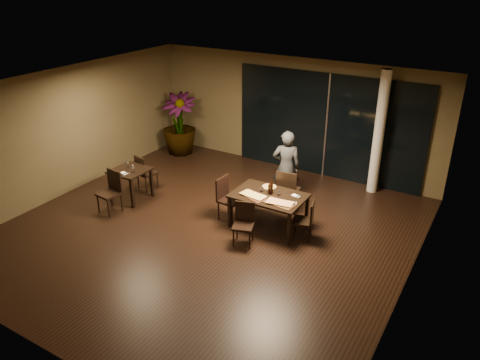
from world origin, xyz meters
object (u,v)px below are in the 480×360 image
object	(u,v)px
main_table	(269,198)
chair_main_right	(307,218)
side_table	(130,175)
potted_plant	(179,124)
bottle_c	(272,187)
chair_main_near	(244,221)
bottle_a	(269,188)
chair_main_left	(227,196)
bottle_b	(271,188)
chair_side_far	(144,171)
chair_side_near	(111,189)
chair_main_far	(287,189)
diner	(286,167)

from	to	relation	value
main_table	chair_main_right	bearing A→B (deg)	-3.41
side_table	potted_plant	xyz separation A→B (m)	(-0.85, 2.99, 0.26)
chair_main_right	bottle_c	world-z (taller)	bottle_c
side_table	bottle_c	bearing A→B (deg)	10.06
chair_main_near	bottle_a	world-z (taller)	bottle_a
main_table	chair_main_right	world-z (taller)	chair_main_right
main_table	chair_main_right	xyz separation A→B (m)	(0.89, -0.05, -0.20)
chair_main_left	bottle_c	bearing A→B (deg)	-73.60
bottle_b	main_table	bearing A→B (deg)	-105.16
chair_side_far	bottle_b	bearing A→B (deg)	-166.26
side_table	bottle_b	bearing A→B (deg)	9.15
main_table	chair_side_near	bearing A→B (deg)	-160.71
main_table	chair_main_far	xyz separation A→B (m)	(0.05, 0.81, -0.11)
potted_plant	bottle_c	bearing A→B (deg)	-29.33
potted_plant	chair_main_left	bearing A→B (deg)	-38.54
chair_main_near	bottle_a	bearing A→B (deg)	64.36
bottle_c	side_table	bearing A→B (deg)	-169.94
chair_side_near	chair_main_left	bearing A→B (deg)	30.55
chair_main_left	bottle_b	distance (m)	1.05
chair_main_left	bottle_a	size ratio (longest dim) A/B	3.60
chair_side_far	chair_side_near	size ratio (longest dim) A/B	0.93
chair_main_far	bottle_c	world-z (taller)	bottle_c
main_table	chair_main_near	bearing A→B (deg)	-99.24
side_table	bottle_b	distance (m)	3.47
chair_main_right	bottle_a	xyz separation A→B (m)	(-0.92, 0.12, 0.41)
chair_main_right	chair_side_near	size ratio (longest dim) A/B	0.88
chair_main_near	chair_side_far	distance (m)	3.44
main_table	chair_side_far	size ratio (longest dim) A/B	1.68
diner	bottle_a	xyz separation A→B (m)	(0.18, -1.18, 0.01)
side_table	chair_side_far	world-z (taller)	chair_side_far
side_table	bottle_b	world-z (taller)	bottle_b
side_table	chair_main_left	world-z (taller)	chair_main_left
chair_main_right	diner	bearing A→B (deg)	-155.52
potted_plant	chair_side_near	bearing A→B (deg)	-76.22
chair_main_left	bottle_c	world-z (taller)	bottle_c
chair_main_right	main_table	bearing A→B (deg)	-109.08
main_table	chair_side_near	size ratio (longest dim) A/B	1.56
bottle_a	potted_plant	bearing A→B (deg)	150.11
chair_main_right	bottle_a	distance (m)	1.01
potted_plant	bottle_b	bearing A→B (deg)	-29.85
chair_side_far	diner	distance (m)	3.49
chair_side_far	chair_main_far	bearing A→B (deg)	-154.04
chair_main_left	potted_plant	xyz separation A→B (m)	(-3.29, 2.62, 0.36)
side_table	bottle_a	distance (m)	3.43
chair_main_far	chair_main_right	distance (m)	1.21
side_table	chair_main_near	size ratio (longest dim) A/B	0.93
chair_side_near	diner	xyz separation A→B (m)	(3.14, 2.42, 0.34)
bottle_a	bottle_b	world-z (taller)	bottle_b
chair_main_far	chair_main_right	bearing A→B (deg)	125.09
potted_plant	bottle_a	distance (m)	4.87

